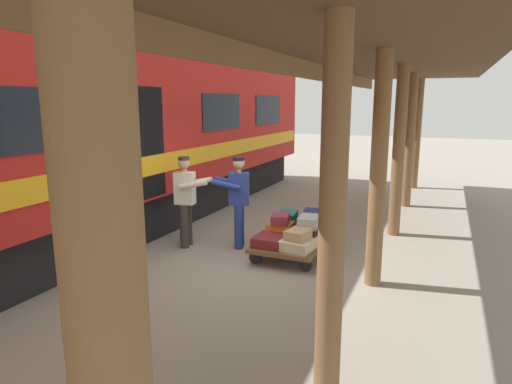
{
  "coord_description": "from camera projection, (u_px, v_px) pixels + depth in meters",
  "views": [
    {
      "loc": [
        -2.76,
        6.38,
        2.68
      ],
      "look_at": [
        0.2,
        -0.47,
        1.15
      ],
      "focal_mm": 30.79,
      "sensor_mm": 36.0,
      "label": 1
    }
  ],
  "objects": [
    {
      "name": "suitcase_teal_softside",
      "position": [
        288.0,
        217.0,
        8.31
      ],
      "size": [
        0.37,
        0.53,
        0.19
      ],
      "primitive_type": "cube",
      "rotation": [
        0.0,
        0.0,
        0.12
      ],
      "color": "#1E666B",
      "rests_on": "suitcase_red_plastic"
    },
    {
      "name": "porter_by_door",
      "position": [
        186.0,
        198.0,
        8.16
      ],
      "size": [
        0.72,
        0.52,
        1.7
      ],
      "color": "#332D28",
      "rests_on": "ground_plane"
    },
    {
      "name": "suitcase_tan_vintage",
      "position": [
        299.0,
        234.0,
        7.29
      ],
      "size": [
        0.42,
        0.56,
        0.16
      ],
      "primitive_type": "cube",
      "rotation": [
        0.0,
        0.0,
        -0.19
      ],
      "color": "tan",
      "rests_on": "suitcase_cream_canvas"
    },
    {
      "name": "ground_plane",
      "position": [
        256.0,
        265.0,
        7.35
      ],
      "size": [
        60.0,
        60.0,
        0.0
      ],
      "primitive_type": "plane",
      "color": "gray"
    },
    {
      "name": "suitcase_gray_aluminum",
      "position": [
        309.0,
        221.0,
        7.62
      ],
      "size": [
        0.38,
        0.51,
        0.18
      ],
      "primitive_type": "cube",
      "rotation": [
        0.0,
        0.0,
        0.1
      ],
      "color": "#9EA0A5",
      "rests_on": "suitcase_black_hardshell"
    },
    {
      "name": "train_car",
      "position": [
        81.0,
        135.0,
        8.35
      ],
      "size": [
        3.02,
        16.76,
        4.0
      ],
      "color": "#B21E19",
      "rests_on": "ground_plane"
    },
    {
      "name": "suitcase_orange_carryall",
      "position": [
        280.0,
        230.0,
        7.9
      ],
      "size": [
        0.47,
        0.49,
        0.27
      ],
      "primitive_type": "cube",
      "rotation": [
        0.0,
        0.0,
        0.08
      ],
      "color": "#CC6B23",
      "rests_on": "luggage_cart"
    },
    {
      "name": "suitcase_maroon_trunk",
      "position": [
        271.0,
        240.0,
        7.48
      ],
      "size": [
        0.51,
        0.6,
        0.17
      ],
      "primitive_type": "cube",
      "rotation": [
        0.0,
        0.0,
        -0.01
      ],
      "color": "maroon",
      "rests_on": "luggage_cart"
    },
    {
      "name": "porter_in_overalls",
      "position": [
        238.0,
        199.0,
        8.11
      ],
      "size": [
        0.73,
        0.56,
        1.7
      ],
      "color": "navy",
      "rests_on": "ground_plane"
    },
    {
      "name": "suitcase_brown_leather",
      "position": [
        315.0,
        228.0,
        8.14
      ],
      "size": [
        0.52,
        0.65,
        0.22
      ],
      "primitive_type": "cube",
      "rotation": [
        0.0,
        0.0,
        -0.05
      ],
      "color": "brown",
      "rests_on": "luggage_cart"
    },
    {
      "name": "platform_canopy",
      "position": [
        380.0,
        60.0,
        5.98
      ],
      "size": [
        3.2,
        17.27,
        3.56
      ],
      "color": "brown",
      "rests_on": "ground_plane"
    },
    {
      "name": "suitcase_cream_canvas",
      "position": [
        299.0,
        244.0,
        7.29
      ],
      "size": [
        0.56,
        0.67,
        0.17
      ],
      "primitive_type": "cube",
      "rotation": [
        0.0,
        0.0,
        -0.12
      ],
      "color": "beige",
      "rests_on": "luggage_cart"
    },
    {
      "name": "suitcase_navy_fabric",
      "position": [
        314.0,
        217.0,
        8.09
      ],
      "size": [
        0.45,
        0.56,
        0.21
      ],
      "primitive_type": "cube",
      "rotation": [
        0.0,
        0.0,
        0.15
      ],
      "color": "navy",
      "rests_on": "suitcase_brown_leather"
    },
    {
      "name": "suitcase_red_plastic",
      "position": [
        289.0,
        226.0,
        8.33
      ],
      "size": [
        0.55,
        0.62,
        0.17
      ],
      "primitive_type": "cube",
      "rotation": [
        0.0,
        0.0,
        -0.14
      ],
      "color": "#AD231E",
      "rests_on": "luggage_cart"
    },
    {
      "name": "suitcase_burgundy_valise",
      "position": [
        280.0,
        219.0,
        7.82
      ],
      "size": [
        0.39,
        0.49,
        0.17
      ],
      "primitive_type": "cube",
      "rotation": [
        0.0,
        0.0,
        0.22
      ],
      "color": "maroon",
      "rests_on": "suitcase_orange_carryall"
    },
    {
      "name": "suitcase_black_hardshell",
      "position": [
        307.0,
        233.0,
        7.7
      ],
      "size": [
        0.49,
        0.61,
        0.27
      ],
      "primitive_type": "cube",
      "rotation": [
        0.0,
        0.0,
        -0.05
      ],
      "color": "black",
      "rests_on": "luggage_cart"
    },
    {
      "name": "luggage_cart",
      "position": [
        293.0,
        241.0,
        7.84
      ],
      "size": [
        1.11,
        1.72,
        0.28
      ],
      "color": "brown",
      "rests_on": "ground_plane"
    }
  ]
}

